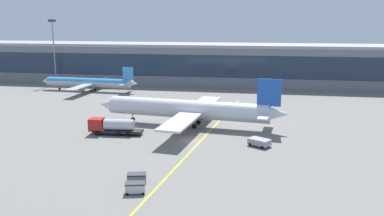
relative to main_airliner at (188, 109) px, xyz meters
The scene contains 10 objects.
ground_plane 11.61m from the main_airliner, 76.10° to the right, with size 700.00×700.00×0.00m, color slate.
apron_lead_in_line 10.48m from the main_airliner, 62.21° to the right, with size 0.30×80.00×0.01m, color yellow.
terminal_building 62.23m from the main_airliner, 97.84° to the left, with size 177.11×20.16×14.50m.
main_airliner is the anchor object (origin of this frame).
fuel_tanker 16.79m from the main_airliner, 146.60° to the right, with size 10.95×3.25×3.25m.
pushback_tug 19.79m from the main_airliner, 37.43° to the right, with size 4.44×3.94×1.40m.
baggage_cart_0 35.45m from the main_airliner, 90.95° to the right, with size 2.95×2.17×1.48m.
baggage_cart_1 32.39m from the main_airliner, 92.45° to the right, with size 2.95×2.17×1.48m.
commuter_jet_far 55.33m from the main_airliner, 136.72° to the left, with size 34.28×27.35×8.27m.
apron_light_mast_0 77.03m from the main_airliner, 139.53° to the left, with size 2.80×0.50×23.09m.
Camera 1 is at (12.78, -71.75, 22.34)m, focal length 37.07 mm.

